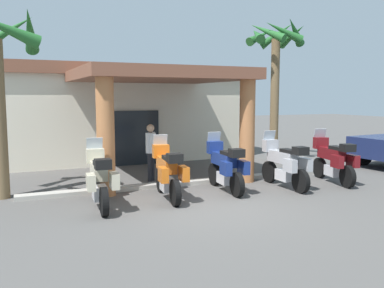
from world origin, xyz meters
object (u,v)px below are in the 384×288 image
(pedestrian, at_px, (151,148))
(palm_tree_near_portico, at_px, (275,54))
(motel_building, at_px, (119,111))
(motorcycle_silver, at_px, (285,164))
(motorcycle_blue, at_px, (226,166))
(motorcycle_maroon, at_px, (334,160))
(motorcycle_orange, at_px, (168,172))
(motorcycle_cream, at_px, (100,179))

(pedestrian, xyz_separation_m, palm_tree_near_portico, (5.86, 1.86, 3.30))
(motel_building, height_order, motorcycle_silver, motel_building)
(motorcycle_blue, relative_size, motorcycle_maroon, 1.01)
(motorcycle_maroon, bearing_deg, pedestrian, 74.23)
(motorcycle_orange, distance_m, motorcycle_maroon, 5.37)
(motorcycle_orange, bearing_deg, motorcycle_blue, -77.62)
(motorcycle_cream, height_order, motorcycle_blue, same)
(motorcycle_cream, bearing_deg, motorcycle_silver, -85.40)
(motorcycle_blue, relative_size, motorcycle_silver, 1.00)
(motorcycle_silver, distance_m, motorcycle_maroon, 1.79)
(motorcycle_blue, xyz_separation_m, pedestrian, (-1.49, 2.18, 0.34))
(motorcycle_silver, relative_size, pedestrian, 1.24)
(motel_building, relative_size, palm_tree_near_portico, 1.88)
(motorcycle_orange, height_order, motorcycle_blue, same)
(motorcycle_silver, height_order, pedestrian, pedestrian)
(pedestrian, distance_m, palm_tree_near_portico, 6.98)
(motorcycle_cream, xyz_separation_m, motorcycle_orange, (1.79, 0.18, 0.00))
(motorcycle_cream, distance_m, motorcycle_orange, 1.80)
(motorcycle_blue, bearing_deg, motorcycle_orange, 100.04)
(motorcycle_orange, relative_size, palm_tree_near_portico, 0.38)
(motorcycle_blue, relative_size, palm_tree_near_portico, 0.38)
(motorcycle_silver, xyz_separation_m, pedestrian, (-3.28, 2.48, 0.34))
(motorcycle_blue, xyz_separation_m, motorcycle_maroon, (3.58, -0.32, 0.00))
(motorcycle_cream, bearing_deg, motorcycle_blue, -80.20)
(motorcycle_maroon, height_order, pedestrian, pedestrian)
(motel_building, relative_size, pedestrian, 6.09)
(motel_building, relative_size, motorcycle_maroon, 4.95)
(motorcycle_cream, relative_size, palm_tree_near_portico, 0.38)
(motorcycle_blue, distance_m, palm_tree_near_portico, 6.98)
(motorcycle_maroon, distance_m, palm_tree_near_portico, 5.74)
(motorcycle_silver, bearing_deg, motel_building, 20.14)
(motorcycle_orange, bearing_deg, motorcycle_silver, -85.54)
(motorcycle_silver, relative_size, palm_tree_near_portico, 0.38)
(motorcycle_cream, relative_size, motorcycle_blue, 1.00)
(palm_tree_near_portico, bearing_deg, motel_building, 144.33)
(motel_building, distance_m, motorcycle_cream, 8.80)
(motorcycle_orange, bearing_deg, motorcycle_cream, 101.95)
(motorcycle_orange, relative_size, pedestrian, 1.24)
(motorcycle_cream, xyz_separation_m, pedestrian, (2.09, 2.55, 0.34))
(motel_building, height_order, motorcycle_blue, motel_building)
(motel_building, bearing_deg, motorcycle_maroon, -61.51)
(motorcycle_orange, xyz_separation_m, motorcycle_blue, (1.79, 0.19, 0.00))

